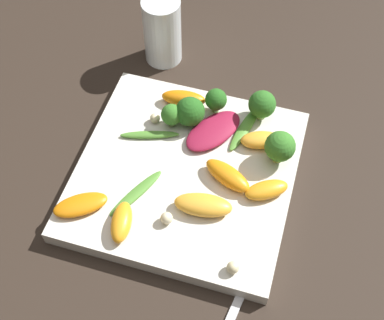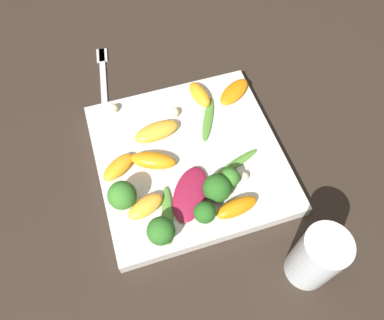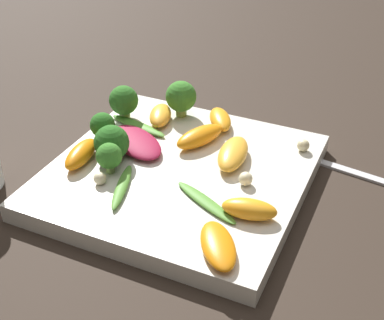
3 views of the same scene
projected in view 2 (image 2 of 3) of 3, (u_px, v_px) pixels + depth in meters
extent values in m
plane|color=#2D231C|center=(189.00, 161.00, 0.63)|extent=(2.40, 2.40, 0.00)
cube|color=silver|center=(189.00, 158.00, 0.62)|extent=(0.29, 0.29, 0.02)
cylinder|color=white|center=(316.00, 258.00, 0.49)|extent=(0.06, 0.06, 0.11)
cube|color=silver|center=(103.00, 78.00, 0.72)|extent=(0.03, 0.16, 0.01)
cube|color=silver|center=(102.00, 55.00, 0.75)|extent=(0.03, 0.04, 0.01)
ellipsoid|color=maroon|center=(190.00, 194.00, 0.56)|extent=(0.09, 0.11, 0.01)
ellipsoid|color=#FCAD33|center=(157.00, 131.00, 0.62)|extent=(0.08, 0.04, 0.02)
ellipsoid|color=orange|center=(200.00, 94.00, 0.66)|extent=(0.04, 0.06, 0.02)
ellipsoid|color=orange|center=(234.00, 92.00, 0.67)|extent=(0.08, 0.07, 0.01)
ellipsoid|color=orange|center=(154.00, 162.00, 0.59)|extent=(0.08, 0.06, 0.02)
ellipsoid|color=#FCAD33|center=(146.00, 206.00, 0.55)|extent=(0.06, 0.05, 0.02)
ellipsoid|color=orange|center=(237.00, 207.00, 0.55)|extent=(0.07, 0.03, 0.02)
ellipsoid|color=orange|center=(118.00, 167.00, 0.59)|extent=(0.06, 0.06, 0.02)
cylinder|color=#84AD5B|center=(217.00, 193.00, 0.57)|extent=(0.01, 0.01, 0.01)
sphere|color=#26601E|center=(217.00, 188.00, 0.55)|extent=(0.04, 0.04, 0.04)
cylinder|color=#7A9E51|center=(124.00, 201.00, 0.56)|extent=(0.02, 0.02, 0.02)
sphere|color=#387A28|center=(122.00, 195.00, 0.54)|extent=(0.04, 0.04, 0.04)
cylinder|color=#7A9E51|center=(229.00, 182.00, 0.57)|extent=(0.01, 0.01, 0.01)
sphere|color=#387A28|center=(230.00, 177.00, 0.56)|extent=(0.03, 0.03, 0.03)
cylinder|color=#84AD5B|center=(205.00, 217.00, 0.54)|extent=(0.01, 0.01, 0.02)
sphere|color=#26601E|center=(205.00, 212.00, 0.53)|extent=(0.03, 0.03, 0.03)
cylinder|color=#7A9E51|center=(162.00, 235.00, 0.53)|extent=(0.01, 0.01, 0.02)
sphere|color=#2D6B23|center=(161.00, 231.00, 0.51)|extent=(0.04, 0.04, 0.04)
ellipsoid|color=#518E33|center=(167.00, 215.00, 0.55)|extent=(0.04, 0.09, 0.01)
ellipsoid|color=#518E33|center=(236.00, 163.00, 0.60)|extent=(0.09, 0.04, 0.01)
ellipsoid|color=#518E33|center=(208.00, 119.00, 0.64)|extent=(0.06, 0.09, 0.01)
sphere|color=beige|center=(244.00, 177.00, 0.58)|extent=(0.01, 0.01, 0.01)
sphere|color=beige|center=(174.00, 112.00, 0.64)|extent=(0.02, 0.02, 0.02)
sphere|color=beige|center=(114.00, 108.00, 0.65)|extent=(0.02, 0.02, 0.02)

